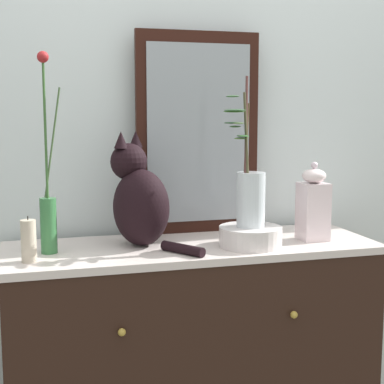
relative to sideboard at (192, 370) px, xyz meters
The scene contains 9 objects.
wall_back 0.89m from the sideboard, 90.00° to the left, with size 4.40×0.08×2.60m, color silver.
sideboard is the anchor object (origin of this frame).
mirror_leaning 0.85m from the sideboard, 68.30° to the left, with size 0.46×0.03×0.74m.
cat_sitting 0.64m from the sideboard, 169.29° to the left, with size 0.29×0.36×0.38m.
vase_slim_green 0.77m from the sideboard, behind, with size 0.08×0.05×0.63m.
bowl_porcelain 0.53m from the sideboard, 24.50° to the right, with size 0.21×0.21×0.07m, color silver.
vase_glass_clear 0.67m from the sideboard, 24.80° to the right, with size 0.15×0.11×0.50m.
jar_lidded_porcelain 0.72m from the sideboard, ahead, with size 0.09×0.09×0.28m.
candle_pillar 0.75m from the sideboard, 169.61° to the right, with size 0.05×0.05×0.14m.
Camera 1 is at (-0.52, -1.88, 1.36)m, focal length 54.48 mm.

